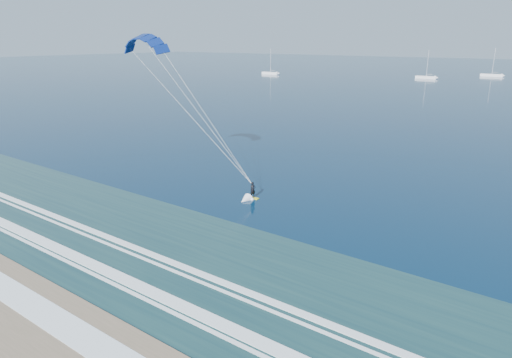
{
  "coord_description": "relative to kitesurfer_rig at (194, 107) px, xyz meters",
  "views": [
    {
      "loc": [
        25.1,
        -13.22,
        17.31
      ],
      "look_at": [
        -1.41,
        22.95,
        3.48
      ],
      "focal_mm": 32.0,
      "sensor_mm": 36.0,
      "label": 1
    }
  ],
  "objects": [
    {
      "name": "kitesurfer_rig",
      "position": [
        0.0,
        0.0,
        0.0
      ],
      "size": [
        19.49,
        4.39,
        18.94
      ],
      "color": "yellow",
      "rests_on": "ground"
    },
    {
      "name": "sailboat_0",
      "position": [
        -96.82,
        156.53,
        -9.2
      ],
      "size": [
        9.24,
        2.4,
        12.5
      ],
      "color": "white",
      "rests_on": "ground"
    },
    {
      "name": "sailboat_2",
      "position": [
        -4.08,
        208.15,
        -9.19
      ],
      "size": [
        9.89,
        2.4,
        13.17
      ],
      "color": "white",
      "rests_on": "ground"
    },
    {
      "name": "sailboat_1",
      "position": [
        -25.58,
        176.85,
        -9.19
      ],
      "size": [
        9.14,
        2.4,
        12.49
      ],
      "color": "white",
      "rests_on": "ground"
    },
    {
      "name": "ground",
      "position": [
        11.44,
        -24.6,
        -9.88
      ],
      "size": [
        900.0,
        900.0,
        0.0
      ],
      "primitive_type": "plane",
      "color": "#072B42",
      "rests_on": "ground"
    }
  ]
}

